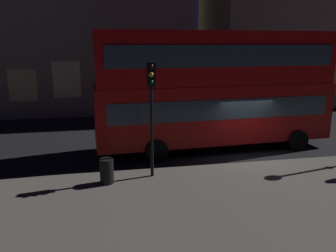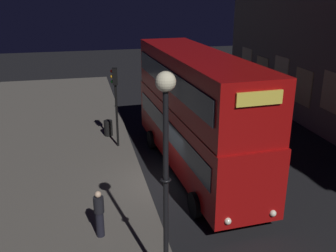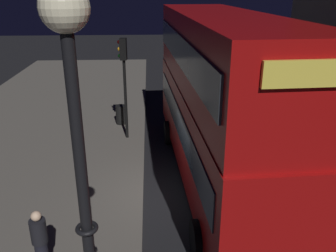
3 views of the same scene
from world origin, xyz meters
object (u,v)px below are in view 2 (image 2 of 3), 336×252
double_decker_bus (196,108)px  traffic_light_near_kerb (115,91)px  pedestrian (99,213)px  street_lamp (166,141)px  litter_bin (108,128)px

double_decker_bus → traffic_light_near_kerb: (-3.43, -3.26, 0.10)m
double_decker_bus → pedestrian: 6.75m
traffic_light_near_kerb → street_lamp: (10.66, 0.24, 1.43)m
double_decker_bus → litter_bin: bearing=-147.8°
street_lamp → pedestrian: (-2.81, -1.66, -3.57)m
traffic_light_near_kerb → litter_bin: size_ratio=4.70×
litter_bin → street_lamp: bearing=2.7°
street_lamp → pedestrian: bearing=-149.5°
street_lamp → litter_bin: 12.98m
street_lamp → double_decker_bus: bearing=157.3°
double_decker_bus → litter_bin: size_ratio=12.60×
street_lamp → pedestrian: 4.84m
pedestrian → double_decker_bus: bearing=0.6°
traffic_light_near_kerb → pedestrian: size_ratio=2.47×
traffic_light_near_kerb → pedestrian: traffic_light_near_kerb is taller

